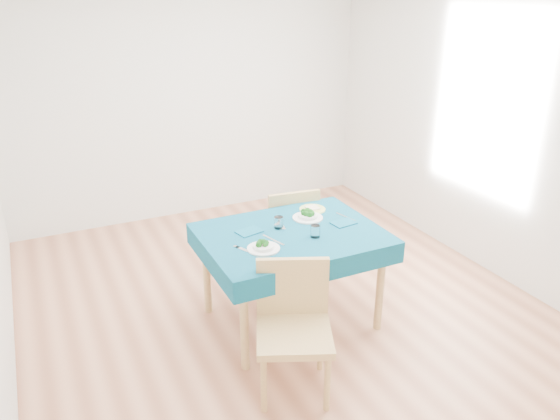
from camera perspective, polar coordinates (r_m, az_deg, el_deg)
name	(u,v)px	position (r m, az deg, el deg)	size (l,w,h in m)	color
room_shell	(280,147)	(4.03, 0.00, 6.55)	(4.02, 4.52, 2.73)	#A26243
table	(291,277)	(4.21, 1.18, -7.05)	(1.31, 1.00, 0.76)	navy
chair_near	(294,313)	(3.42, 1.51, -10.70)	(0.47, 0.51, 1.17)	tan
chair_far	(286,214)	(4.83, 0.61, -0.44)	(0.46, 0.50, 1.14)	tan
bowl_near	(263,245)	(3.77, -1.74, -3.65)	(0.23, 0.23, 0.07)	white
bowl_far	(308,214)	(4.26, 2.92, -0.44)	(0.24, 0.24, 0.07)	white
fork_near	(246,251)	(3.77, -3.55, -4.27)	(0.03, 0.20, 0.00)	silver
knife_near	(273,240)	(3.92, -0.70, -3.16)	(0.02, 0.23, 0.00)	silver
fork_far	(281,224)	(4.17, 0.09, -1.49)	(0.03, 0.19, 0.00)	silver
knife_far	(346,217)	(4.33, 6.88, -0.71)	(0.02, 0.21, 0.00)	silver
napkin_near	(249,232)	(4.04, -3.23, -2.27)	(0.18, 0.13, 0.01)	#0C4F69
napkin_far	(344,223)	(4.21, 6.67, -1.35)	(0.18, 0.13, 0.01)	#0C4F69
tumbler_center	(279,222)	(4.09, -0.14, -1.31)	(0.07, 0.07, 0.09)	white
tumbler_side	(315,231)	(3.96, 3.71, -2.22)	(0.07, 0.07, 0.09)	white
side_plate	(312,209)	(4.44, 3.40, 0.08)	(0.21, 0.21, 0.01)	#D5E56F
bread_slice	(312,208)	(4.43, 3.41, 0.23)	(0.09, 0.09, 0.01)	beige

